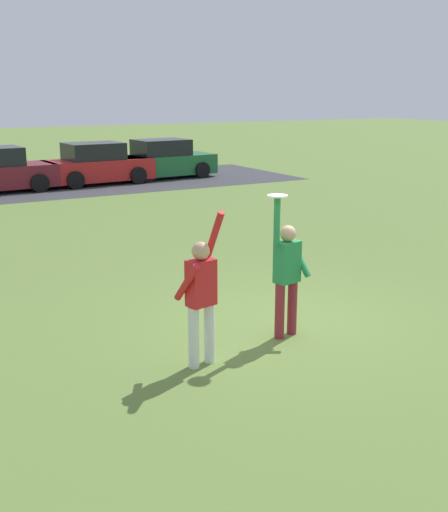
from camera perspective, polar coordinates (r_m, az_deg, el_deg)
ground_plane at (r=9.83m, az=5.28°, el=-6.09°), size 120.00×120.00×0.00m
person_catcher at (r=9.06m, az=5.70°, el=-1.38°), size 0.57×0.49×2.08m
person_defender at (r=8.05m, az=-2.08°, el=-3.38°), size 0.59×0.51×2.04m
frisbee_disc at (r=8.66m, az=4.85°, el=5.43°), size 0.28×0.28×0.02m
parked_car_red at (r=25.29m, az=-11.39°, el=8.05°), size 4.20×2.22×1.59m
parked_car_green at (r=26.68m, az=-5.45°, el=8.59°), size 4.20×2.22×1.59m
parking_strip at (r=24.98m, az=-15.41°, el=6.07°), size 19.70×6.40×0.01m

